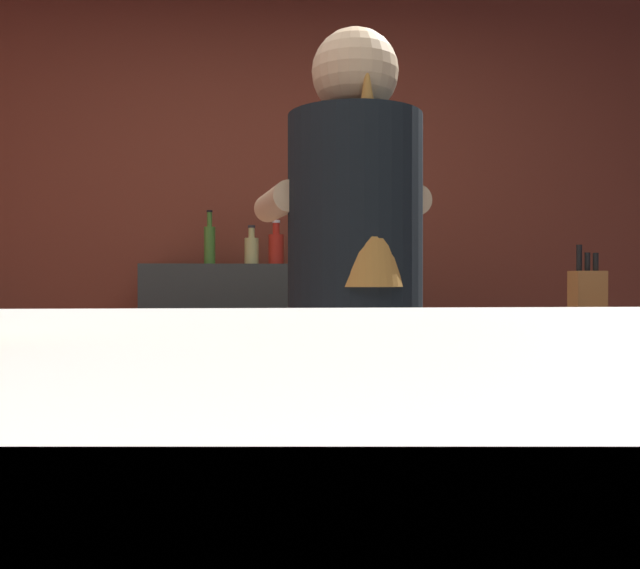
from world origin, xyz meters
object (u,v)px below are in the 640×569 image
bottle_olive_oil (310,246)px  chefs_knife (427,333)px  bottle_vinegar (210,243)px  bottle_hot_sauce (276,247)px  knife_block (587,300)px  mixing_bowl (287,326)px  bartender (356,311)px  bottle_soy (252,249)px

bottle_olive_oil → chefs_knife: bearing=-76.7°
bottle_vinegar → bottle_hot_sauce: bearing=-0.6°
chefs_knife → bottle_hot_sauce: size_ratio=1.14×
knife_block → mixing_bowl: 0.99m
mixing_bowl → bottle_hot_sauce: (-0.02, 1.12, 0.30)m
knife_block → mixing_bowl: (-0.99, -0.02, -0.08)m
knife_block → bottle_vinegar: bottle_vinegar is taller
bartender → chefs_knife: bearing=-43.9°
bottle_hot_sauce → bottle_soy: (-0.12, -0.02, -0.01)m
knife_block → bottle_olive_oil: 1.47m
bartender → knife_block: bearing=-70.7°
knife_block → bottle_hot_sauce: 1.51m
bartender → bottle_vinegar: 1.66m
chefs_knife → bottle_olive_oil: bearing=107.7°
bottle_hot_sauce → bottle_soy: 0.12m
knife_block → bottle_soy: bottle_soy is taller
chefs_knife → bottle_hot_sauce: 1.28m
knife_block → bottle_hot_sauce: bottle_hot_sauce is taller
bartender → bottle_vinegar: size_ratio=6.64×
mixing_bowl → bottle_soy: (-0.13, 1.11, 0.29)m
knife_block → chefs_knife: size_ratio=1.19×
bottle_hot_sauce → knife_block: bearing=-47.7°
knife_block → bottle_vinegar: (-1.32, 1.11, 0.24)m
bottle_olive_oil → bottle_hot_sauce: bearing=-153.5°
bottle_olive_oil → bottle_hot_sauce: 0.19m
knife_block → bottle_vinegar: 1.74m
mixing_bowl → bottle_olive_oil: size_ratio=0.75×
knife_block → bottle_soy: size_ratio=1.55×
knife_block → chefs_knife: 0.56m
bottle_vinegar → bartender: bearing=-72.4°
bartender → bottle_vinegar: (-0.49, 1.56, 0.25)m
chefs_knife → bottle_olive_oil: size_ratio=0.98×
bottle_soy → knife_block: bearing=-44.2°
bartender → mixing_bowl: 0.47m
bartender → bottle_soy: bartender is taller
bottle_vinegar → bottle_hot_sauce: (0.32, -0.00, -0.02)m
knife_block → bottle_soy: bearing=135.8°
bottle_hot_sauce → bottle_olive_oil: bearing=26.5°
knife_block → bottle_hot_sauce: bearing=132.3°
mixing_bowl → chefs_knife: size_ratio=0.76×
bottle_vinegar → bottle_hot_sauce: size_ratio=1.22×
bartender → knife_block: (0.82, 0.45, 0.01)m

